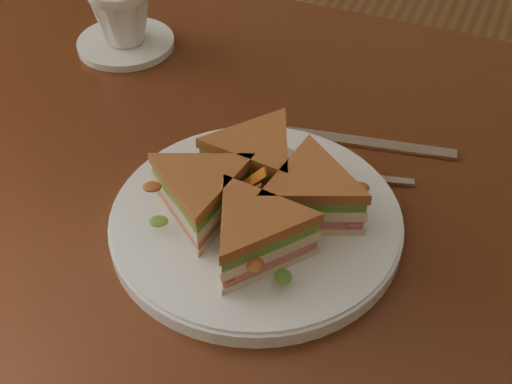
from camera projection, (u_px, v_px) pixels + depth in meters
table at (283, 243)px, 0.86m from camera, size 1.20×0.80×0.75m
plate at (256, 222)px, 0.73m from camera, size 0.30×0.30×0.02m
sandwich_wedges at (256, 196)px, 0.71m from camera, size 0.26×0.26×0.06m
crisps_mound at (256, 199)px, 0.71m from camera, size 0.09×0.09×0.05m
spoon at (291, 169)px, 0.80m from camera, size 0.18×0.06×0.01m
knife at (357, 142)px, 0.84m from camera, size 0.21×0.05×0.00m
saucer at (126, 43)px, 1.00m from camera, size 0.13×0.13×0.01m
coffee_cup at (122, 14)px, 0.97m from camera, size 0.10×0.10×0.08m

